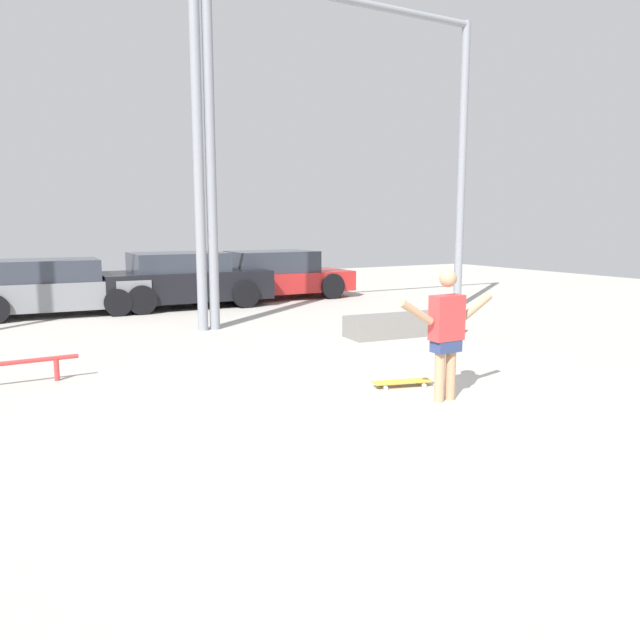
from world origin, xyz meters
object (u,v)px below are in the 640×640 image
at_px(grind_box, 404,325).
at_px(skateboarder, 446,329).
at_px(parked_car_grey, 54,288).
at_px(skateboard, 402,382).
at_px(parked_car_black, 184,280).
at_px(parked_car_red, 276,275).

bearing_deg(grind_box, skateboarder, -121.11).
relative_size(skateboarder, parked_car_grey, 0.38).
height_order(skateboard, parked_car_black, parked_car_black).
bearing_deg(skateboard, skateboarder, -69.51).
height_order(parked_car_grey, parked_car_black, parked_car_black).
xyz_separation_m(skateboarder, skateboard, (-0.06, 0.76, -0.81)).
bearing_deg(skateboard, parked_car_black, 106.13).
bearing_deg(skateboarder, parked_car_red, 74.83).
bearing_deg(parked_car_grey, grind_box, -43.81).
distance_m(skateboarder, skateboard, 1.11).
distance_m(skateboarder, parked_car_grey, 10.37).
bearing_deg(skateboarder, grind_box, 58.40).
bearing_deg(grind_box, skateboard, -127.82).
relative_size(skateboarder, skateboard, 1.96).
bearing_deg(parked_car_red, grind_box, -92.84).
relative_size(skateboarder, grind_box, 0.69).
distance_m(skateboard, parked_car_grey, 9.65).
bearing_deg(parked_car_black, skateboarder, -86.78).
distance_m(parked_car_black, parked_car_red, 2.82).
relative_size(parked_car_black, parked_car_red, 1.01).
bearing_deg(parked_car_grey, parked_car_red, 7.77).
relative_size(parked_car_grey, parked_car_red, 1.01).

